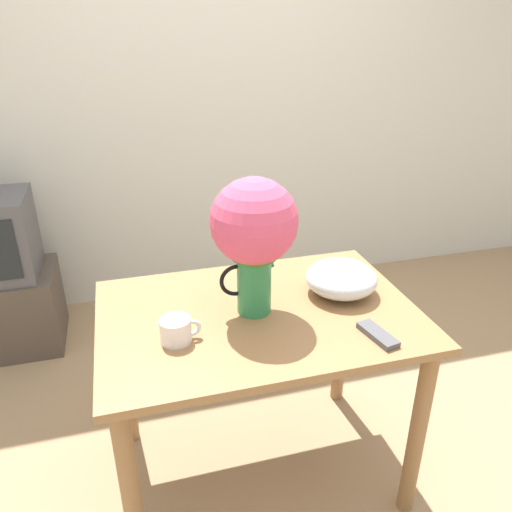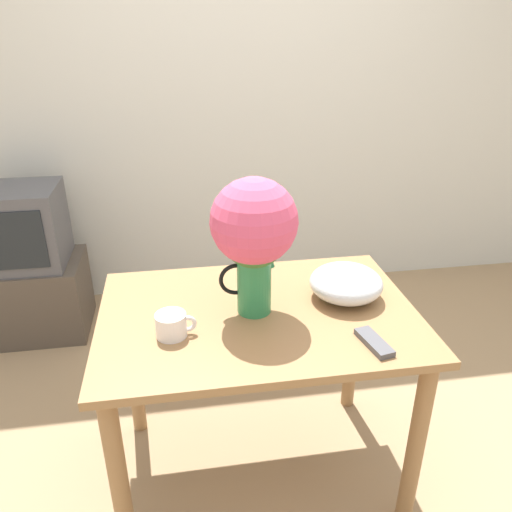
{
  "view_description": "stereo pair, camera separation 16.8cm",
  "coord_description": "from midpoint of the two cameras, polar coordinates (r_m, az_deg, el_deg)",
  "views": [
    {
      "loc": [
        -0.56,
        -1.43,
        1.71
      ],
      "look_at": [
        -0.16,
        0.03,
        0.99
      ],
      "focal_mm": 35.0,
      "sensor_mm": 36.0,
      "label": 1
    },
    {
      "loc": [
        -0.4,
        -1.47,
        1.71
      ],
      "look_at": [
        -0.16,
        0.03,
        0.99
      ],
      "focal_mm": 35.0,
      "sensor_mm": 36.0,
      "label": 2
    }
  ],
  "objects": [
    {
      "name": "table",
      "position": [
        1.84,
        -2.35,
        -9.82
      ],
      "size": [
        1.12,
        0.77,
        0.77
      ],
      "color": "olive",
      "rests_on": "ground_plane"
    },
    {
      "name": "remote_control",
      "position": [
        1.66,
        10.93,
        -8.91
      ],
      "size": [
        0.08,
        0.16,
        0.02
      ],
      "color": "#4C4C51",
      "rests_on": "table"
    },
    {
      "name": "tv_stand",
      "position": [
        3.19,
        -28.09,
        -5.53
      ],
      "size": [
        0.58,
        0.44,
        0.45
      ],
      "color": "#4C4238",
      "rests_on": "ground_plane"
    },
    {
      "name": "wall_back",
      "position": [
        3.18,
        -7.08,
        17.9
      ],
      "size": [
        8.0,
        0.05,
        2.6
      ],
      "color": "silver",
      "rests_on": "ground_plane"
    },
    {
      "name": "flower_vase",
      "position": [
        1.64,
        -3.16,
        2.8
      ],
      "size": [
        0.29,
        0.29,
        0.49
      ],
      "color": "#2D844C",
      "rests_on": "table"
    },
    {
      "name": "coffee_mug",
      "position": [
        1.64,
        -12.02,
        -8.36
      ],
      "size": [
        0.13,
        0.1,
        0.08
      ],
      "color": "white",
      "rests_on": "table"
    },
    {
      "name": "ground_plane",
      "position": [
        2.29,
        2.01,
        -22.74
      ],
      "size": [
        12.0,
        12.0,
        0.0
      ],
      "primitive_type": "plane",
      "color": "#9E7F5B"
    },
    {
      "name": "white_bowl",
      "position": [
        1.87,
        7.21,
        -2.62
      ],
      "size": [
        0.27,
        0.27,
        0.12
      ],
      "color": "silver",
      "rests_on": "table"
    }
  ]
}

